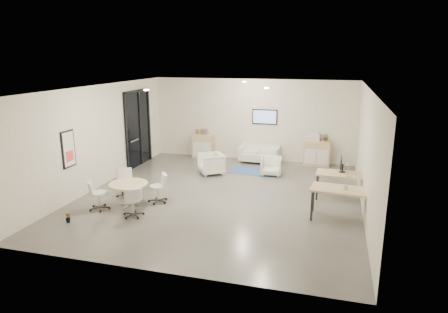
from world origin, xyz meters
name	(u,v)px	position (x,y,z in m)	size (l,w,h in m)	color
room_shell	(221,144)	(0.00, 0.00, 1.60)	(9.60, 10.60, 4.80)	#4F4C48
glass_door	(138,126)	(-3.95, 2.51, 1.50)	(0.09, 1.90, 2.85)	black
artwork	(68,149)	(-3.97, -1.60, 1.55)	(0.05, 0.54, 1.04)	black
wall_tv	(265,117)	(0.50, 4.46, 1.75)	(0.98, 0.06, 0.58)	black
ceiling_spots	(222,86)	(-0.20, 0.83, 3.18)	(3.14, 4.14, 0.03)	#FFEAC6
sideboard_left	(203,146)	(-1.98, 4.25, 0.48)	(0.86, 0.44, 0.96)	tan
sideboard_right	(317,153)	(2.57, 4.24, 0.48)	(0.96, 0.47, 0.96)	tan
books	(202,132)	(-2.02, 4.26, 1.07)	(0.50, 0.14, 0.22)	red
printer	(314,137)	(2.43, 4.24, 1.11)	(0.45, 0.38, 0.31)	white
loveseat	(260,155)	(0.39, 4.11, 0.31)	(1.54, 0.80, 0.57)	white
blue_rug	(253,171)	(0.40, 2.81, 0.01)	(1.56, 1.04, 0.01)	#2E558E
armchair_left	(211,163)	(-0.97, 2.09, 0.41)	(0.79, 0.74, 0.82)	white
armchair_right	(271,165)	(1.10, 2.53, 0.35)	(0.69, 0.65, 0.71)	white
desk_rear	(342,176)	(3.45, 0.72, 0.68)	(1.50, 0.81, 0.76)	tan
desk_front	(342,192)	(3.43, -0.83, 0.72)	(1.60, 0.91, 0.80)	tan
monitor	(341,164)	(3.40, 0.87, 1.00)	(0.20, 0.50, 0.44)	black
round_table	(129,186)	(-2.26, -1.46, 0.56)	(1.07, 1.07, 0.65)	tan
meeting_chairs	(129,192)	(-2.26, -1.46, 0.41)	(2.11, 2.11, 0.82)	white
plant_cabinet	(326,138)	(2.87, 4.23, 1.08)	(0.27, 0.30, 0.23)	#3F7F3F
plant_floor	(68,220)	(-3.15, -2.94, 0.06)	(0.15, 0.27, 0.12)	#3F7F3F
cup	(346,188)	(3.51, -0.86, 0.86)	(0.11, 0.09, 0.11)	white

